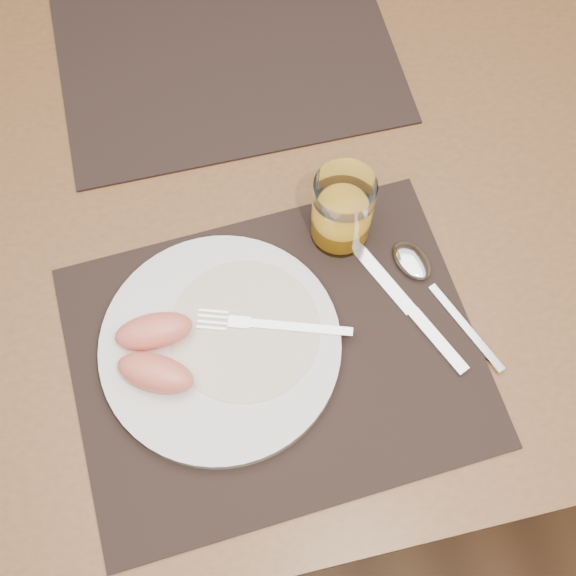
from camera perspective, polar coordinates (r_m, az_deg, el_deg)
The scene contains 11 objects.
ground at distance 1.60m, azimuth -1.52°, elevation -6.18°, with size 5.00×5.00×0.00m, color brown.
table at distance 0.98m, azimuth -2.47°, elevation 5.36°, with size 1.40×0.90×0.75m.
placemat_near at distance 0.82m, azimuth -1.01°, elevation -5.33°, with size 0.45×0.35×0.00m, color black.
placemat_far at distance 1.04m, azimuth -4.93°, elevation 18.14°, with size 0.45×0.35×0.00m, color black.
plate at distance 0.81m, azimuth -5.35°, elevation -4.57°, with size 0.27×0.27×0.02m, color white.
plate_dressing at distance 0.81m, azimuth -3.45°, elevation -3.28°, with size 0.17×0.17×0.00m.
fork at distance 0.81m, azimuth -2.19°, elevation -2.87°, with size 0.17×0.07×0.00m.
knife at distance 0.84m, azimuth 9.74°, elevation -1.81°, with size 0.10×0.21×0.01m.
spoon at distance 0.86m, azimuth 10.36°, elevation 1.38°, with size 0.09×0.19×0.01m.
juice_glass at distance 0.84m, azimuth 4.29°, elevation 5.96°, with size 0.07×0.07×0.11m.
grapefruit_wedges at distance 0.79m, azimuth -10.49°, elevation -4.98°, with size 0.10×0.11×0.03m.
Camera 1 is at (-0.07, -0.47, 1.53)m, focal length 45.00 mm.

